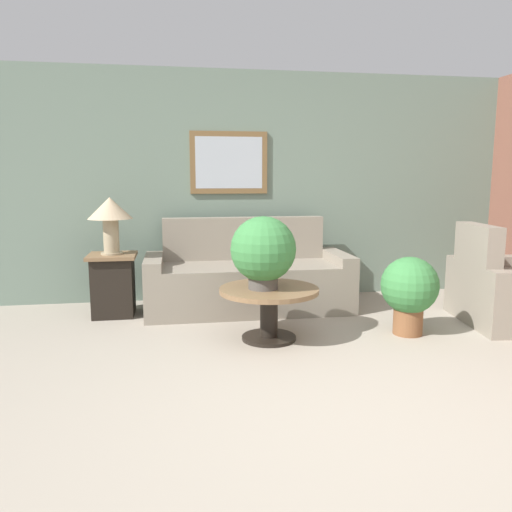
{
  "coord_description": "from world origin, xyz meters",
  "views": [
    {
      "loc": [
        -1.04,
        -2.55,
        1.41
      ],
      "look_at": [
        -0.27,
        2.2,
        0.65
      ],
      "focal_mm": 35.0,
      "sensor_mm": 36.0,
      "label": 1
    }
  ],
  "objects_px": {
    "potted_plant_floor": "(409,289)",
    "table_lamp": "(110,213)",
    "couch_main": "(248,280)",
    "coffee_table": "(269,302)",
    "potted_plant_on_table": "(263,251)",
    "side_table": "(113,284)"
  },
  "relations": [
    {
      "from": "side_table",
      "to": "coffee_table",
      "type": "bearing_deg",
      "value": -35.68
    },
    {
      "from": "table_lamp",
      "to": "potted_plant_on_table",
      "type": "relative_size",
      "value": 0.92
    },
    {
      "from": "side_table",
      "to": "table_lamp",
      "type": "xyz_separation_m",
      "value": [
        -0.0,
        0.0,
        0.73
      ]
    },
    {
      "from": "side_table",
      "to": "potted_plant_floor",
      "type": "height_order",
      "value": "potted_plant_floor"
    },
    {
      "from": "potted_plant_on_table",
      "to": "table_lamp",
      "type": "bearing_deg",
      "value": 142.69
    },
    {
      "from": "potted_plant_floor",
      "to": "table_lamp",
      "type": "bearing_deg",
      "value": 158.24
    },
    {
      "from": "potted_plant_floor",
      "to": "side_table",
      "type": "bearing_deg",
      "value": 158.24
    },
    {
      "from": "side_table",
      "to": "potted_plant_on_table",
      "type": "xyz_separation_m",
      "value": [
        1.37,
        -1.05,
        0.47
      ]
    },
    {
      "from": "coffee_table",
      "to": "table_lamp",
      "type": "distance_m",
      "value": 1.9
    },
    {
      "from": "coffee_table",
      "to": "potted_plant_on_table",
      "type": "relative_size",
      "value": 1.38
    },
    {
      "from": "table_lamp",
      "to": "potted_plant_on_table",
      "type": "bearing_deg",
      "value": -37.31
    },
    {
      "from": "couch_main",
      "to": "coffee_table",
      "type": "xyz_separation_m",
      "value": [
        0.03,
        -1.06,
        0.02
      ]
    },
    {
      "from": "coffee_table",
      "to": "table_lamp",
      "type": "bearing_deg",
      "value": 144.32
    },
    {
      "from": "couch_main",
      "to": "table_lamp",
      "type": "bearing_deg",
      "value": -178.54
    },
    {
      "from": "coffee_table",
      "to": "potted_plant_on_table",
      "type": "height_order",
      "value": "potted_plant_on_table"
    },
    {
      "from": "side_table",
      "to": "potted_plant_on_table",
      "type": "bearing_deg",
      "value": -37.31
    },
    {
      "from": "coffee_table",
      "to": "potted_plant_floor",
      "type": "relative_size",
      "value": 1.22
    },
    {
      "from": "coffee_table",
      "to": "potted_plant_on_table",
      "type": "xyz_separation_m",
      "value": [
        -0.06,
        -0.02,
        0.46
      ]
    },
    {
      "from": "potted_plant_floor",
      "to": "potted_plant_on_table",
      "type": "bearing_deg",
      "value": 178.65
    },
    {
      "from": "coffee_table",
      "to": "table_lamp",
      "type": "relative_size",
      "value": 1.5
    },
    {
      "from": "side_table",
      "to": "potted_plant_floor",
      "type": "relative_size",
      "value": 0.9
    },
    {
      "from": "coffee_table",
      "to": "potted_plant_on_table",
      "type": "bearing_deg",
      "value": -159.97
    }
  ]
}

